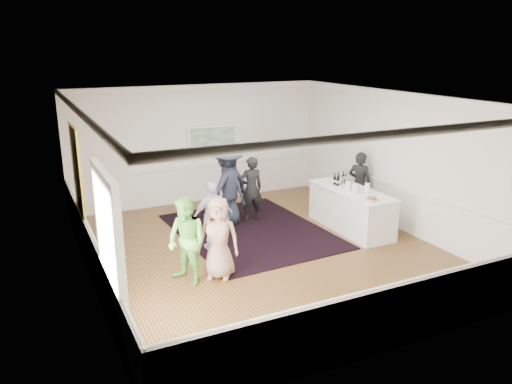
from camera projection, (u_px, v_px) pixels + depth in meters
name	position (u px, v px, depth m)	size (l,w,h in m)	color
floor	(264.00, 251.00, 10.57)	(8.00, 8.00, 0.00)	brown
ceiling	(265.00, 98.00, 9.67)	(7.00, 8.00, 0.02)	white
wall_left	(85.00, 200.00, 8.66)	(0.02, 8.00, 3.20)	white
wall_right	(399.00, 161.00, 11.58)	(0.02, 8.00, 3.20)	white
wall_back	(198.00, 144.00, 13.57)	(7.00, 0.02, 3.20)	white
wall_front	(399.00, 247.00, 6.67)	(7.00, 0.02, 3.20)	white
wainscoting	(264.00, 229.00, 10.43)	(7.00, 8.00, 1.00)	white
mirror	(77.00, 172.00, 9.74)	(0.05, 1.25, 1.85)	gold
doorway	(109.00, 248.00, 7.09)	(0.10, 1.78, 2.56)	white
landscape_painting	(213.00, 137.00, 13.64)	(1.44, 0.06, 0.66)	white
area_rug	(251.00, 231.00, 11.68)	(3.14, 4.12, 0.02)	black
serving_table	(351.00, 209.00, 11.70)	(0.91, 2.39, 0.97)	white
bartender	(360.00, 184.00, 12.55)	(0.60, 0.40, 1.65)	black
guest_tan	(219.00, 238.00, 9.17)	(0.76, 0.50, 1.56)	tan
guest_green	(187.00, 241.00, 8.94)	(0.79, 0.61, 1.62)	#78D454
guest_lilac	(213.00, 216.00, 10.46)	(0.87, 0.36, 1.49)	white
guest_dark_a	(228.00, 186.00, 11.87)	(1.26, 0.72, 1.95)	#1E2232
guest_dark_b	(251.00, 189.00, 12.23)	(0.59, 0.39, 1.61)	black
guest_navy	(229.00, 193.00, 12.00)	(0.75, 0.49, 1.53)	#1E2232
wine_bottles	(340.00, 178.00, 11.97)	(0.35, 0.25, 0.31)	black
juice_pitchers	(357.00, 187.00, 11.32)	(0.42, 0.43, 0.24)	#69A63B
ice_bucket	(348.00, 183.00, 11.70)	(0.26, 0.26, 0.24)	silver
nut_bowl	(372.00, 199.00, 10.73)	(0.26, 0.26, 0.07)	white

